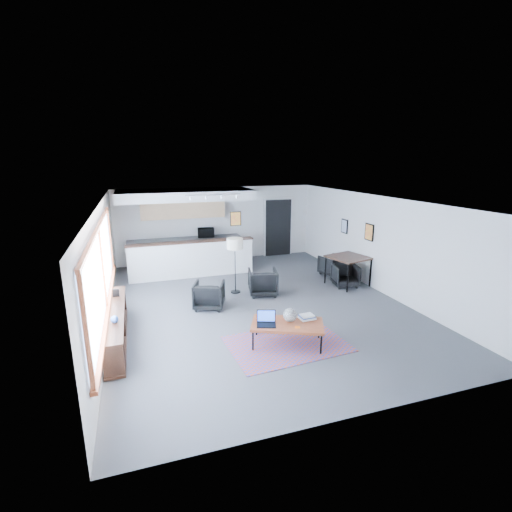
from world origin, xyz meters
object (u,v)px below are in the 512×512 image
object	(u,v)px
dining_chair_near	(346,276)
floor_lamp	(235,246)
dining_table	(348,259)
dining_chair_far	(332,266)
armchair_left	(209,294)
ceramic_pot	(290,315)
armchair_right	(263,281)
microwave	(206,232)
laptop	(266,320)
coffee_table	(287,325)
book_stack	(307,317)

from	to	relation	value
dining_chair_near	floor_lamp	bearing A→B (deg)	-177.19
dining_table	dining_chair_far	bearing A→B (deg)	86.20
floor_lamp	armchair_left	bearing A→B (deg)	-136.84
ceramic_pot	armchair_right	distance (m)	2.77
dining_chair_near	microwave	world-z (taller)	microwave
laptop	armchair_right	size ratio (longest dim) A/B	0.58
armchair_left	microwave	distance (m)	4.18
laptop	ceramic_pot	bearing A→B (deg)	14.04
armchair_left	dining_table	size ratio (longest dim) A/B	0.60
ceramic_pot	armchair_left	bearing A→B (deg)	117.14
ceramic_pot	floor_lamp	size ratio (longest dim) A/B	0.18
armchair_left	microwave	world-z (taller)	microwave
ceramic_pot	microwave	size ratio (longest dim) A/B	0.49
coffee_table	armchair_left	bearing A→B (deg)	139.32
armchair_right	microwave	bearing A→B (deg)	-64.42
laptop	armchair_left	xyz separation A→B (m)	(-0.68, 2.23, -0.17)
laptop	armchair_left	size ratio (longest dim) A/B	0.61
coffee_table	microwave	world-z (taller)	microwave
armchair_left	dining_chair_near	bearing A→B (deg)	-154.98
armchair_right	armchair_left	bearing A→B (deg)	28.96
ceramic_pot	dining_table	xyz separation A→B (m)	(2.97, 2.70, 0.19)
book_stack	floor_lamp	bearing A→B (deg)	101.66
coffee_table	floor_lamp	distance (m)	3.30
dining_chair_near	microwave	xyz separation A→B (m)	(-3.31, 3.69, 0.82)
laptop	ceramic_pot	xyz separation A→B (m)	(0.48, -0.04, 0.06)
coffee_table	dining_chair_near	size ratio (longest dim) A/B	2.66
book_stack	armchair_right	bearing A→B (deg)	89.57
laptop	armchair_right	xyz separation A→B (m)	(0.87, 2.70, -0.15)
armchair_left	armchair_right	world-z (taller)	armchair_right
ceramic_pot	microwave	distance (m)	6.36
ceramic_pot	dining_chair_near	world-z (taller)	ceramic_pot
dining_chair_near	coffee_table	bearing A→B (deg)	-126.02
laptop	microwave	bearing A→B (deg)	108.35
ceramic_pot	armchair_left	xyz separation A→B (m)	(-1.16, 2.27, -0.23)
armchair_right	floor_lamp	distance (m)	1.21
armchair_left	dining_chair_near	size ratio (longest dim) A/B	1.23
ceramic_pot	microwave	xyz separation A→B (m)	(-0.45, 6.32, 0.53)
coffee_table	book_stack	xyz separation A→B (m)	(0.45, 0.07, 0.08)
armchair_right	floor_lamp	world-z (taller)	floor_lamp
dining_table	dining_chair_far	world-z (taller)	dining_table
dining_table	microwave	bearing A→B (deg)	133.37
armchair_right	dining_chair_far	size ratio (longest dim) A/B	1.29
dining_chair_far	laptop	bearing A→B (deg)	31.67
armchair_left	book_stack	bearing A→B (deg)	144.19
dining_table	book_stack	bearing A→B (deg)	-134.02
laptop	armchair_left	distance (m)	2.34
coffee_table	floor_lamp	bearing A→B (deg)	117.76
dining_table	dining_chair_far	size ratio (longest dim) A/B	2.06
armchair_right	ceramic_pot	bearing A→B (deg)	94.25
book_stack	dining_chair_near	world-z (taller)	dining_chair_near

